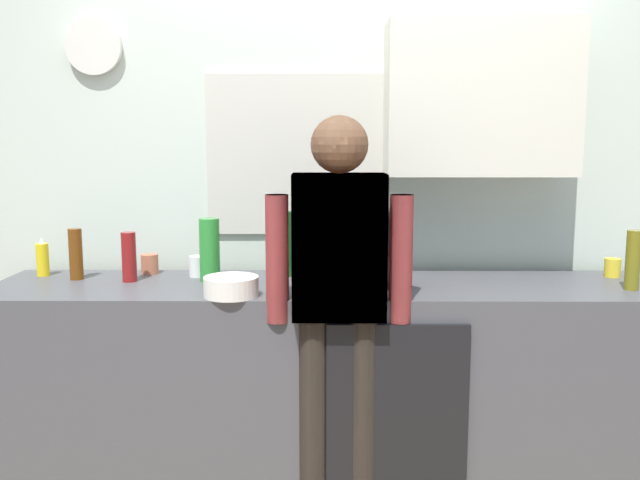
{
  "coord_description": "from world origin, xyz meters",
  "views": [
    {
      "loc": [
        -0.06,
        -2.6,
        1.51
      ],
      "look_at": [
        -0.08,
        0.25,
        1.09
      ],
      "focal_mm": 38.2,
      "sensor_mm": 36.0,
      "label": 1
    }
  ],
  "objects_px": {
    "bottle_olive_oil": "(633,260)",
    "bottle_dark_sauce": "(381,257)",
    "person_at_sink": "(339,285)",
    "coffee_maker": "(380,251)",
    "dish_soap": "(43,259)",
    "person_guest": "(339,285)",
    "bottle_green_wine": "(285,244)",
    "bottle_red_vinegar": "(129,257)",
    "cup_terracotta_mug": "(150,264)",
    "mixing_bowl": "(231,286)",
    "bottle_amber_beer": "(76,254)",
    "bottle_clear_soda": "(210,250)",
    "cup_white_mug": "(198,266)",
    "cup_yellow_cup": "(612,268)"
  },
  "relations": [
    {
      "from": "bottle_olive_oil",
      "to": "person_at_sink",
      "type": "bearing_deg",
      "value": -170.86
    },
    {
      "from": "bottle_olive_oil",
      "to": "bottle_dark_sauce",
      "type": "bearing_deg",
      "value": 164.74
    },
    {
      "from": "bottle_dark_sauce",
      "to": "cup_yellow_cup",
      "type": "relative_size",
      "value": 2.12
    },
    {
      "from": "cup_yellow_cup",
      "to": "dish_soap",
      "type": "bearing_deg",
      "value": 179.82
    },
    {
      "from": "bottle_red_vinegar",
      "to": "dish_soap",
      "type": "xyz_separation_m",
      "value": [
        -0.43,
        0.12,
        -0.03
      ]
    },
    {
      "from": "bottle_green_wine",
      "to": "cup_yellow_cup",
      "type": "xyz_separation_m",
      "value": [
        1.5,
        -0.01,
        -0.11
      ]
    },
    {
      "from": "bottle_green_wine",
      "to": "person_guest",
      "type": "relative_size",
      "value": 0.19
    },
    {
      "from": "cup_terracotta_mug",
      "to": "mixing_bowl",
      "type": "relative_size",
      "value": 0.42
    },
    {
      "from": "bottle_olive_oil",
      "to": "bottle_amber_beer",
      "type": "bearing_deg",
      "value": 175.28
    },
    {
      "from": "bottle_olive_oil",
      "to": "mixing_bowl",
      "type": "relative_size",
      "value": 1.14
    },
    {
      "from": "bottle_clear_soda",
      "to": "bottle_red_vinegar",
      "type": "bearing_deg",
      "value": -178.21
    },
    {
      "from": "cup_terracotta_mug",
      "to": "person_at_sink",
      "type": "relative_size",
      "value": 0.06
    },
    {
      "from": "coffee_maker",
      "to": "cup_terracotta_mug",
      "type": "height_order",
      "value": "coffee_maker"
    },
    {
      "from": "coffee_maker",
      "to": "person_at_sink",
      "type": "relative_size",
      "value": 0.21
    },
    {
      "from": "dish_soap",
      "to": "person_at_sink",
      "type": "distance_m",
      "value": 1.43
    },
    {
      "from": "coffee_maker",
      "to": "person_guest",
      "type": "height_order",
      "value": "person_guest"
    },
    {
      "from": "bottle_green_wine",
      "to": "person_at_sink",
      "type": "distance_m",
      "value": 0.54
    },
    {
      "from": "person_guest",
      "to": "dish_soap",
      "type": "bearing_deg",
      "value": -42.31
    },
    {
      "from": "bottle_olive_oil",
      "to": "person_guest",
      "type": "bearing_deg",
      "value": -170.86
    },
    {
      "from": "bottle_clear_soda",
      "to": "bottle_olive_oil",
      "type": "distance_m",
      "value": 1.8
    },
    {
      "from": "bottle_amber_beer",
      "to": "cup_yellow_cup",
      "type": "relative_size",
      "value": 2.71
    },
    {
      "from": "bottle_dark_sauce",
      "to": "person_guest",
      "type": "height_order",
      "value": "person_guest"
    },
    {
      "from": "bottle_amber_beer",
      "to": "cup_terracotta_mug",
      "type": "relative_size",
      "value": 2.5
    },
    {
      "from": "cup_terracotta_mug",
      "to": "coffee_maker",
      "type": "bearing_deg",
      "value": -12.09
    },
    {
      "from": "coffee_maker",
      "to": "bottle_red_vinegar",
      "type": "xyz_separation_m",
      "value": [
        -1.1,
        0.05,
        -0.04
      ]
    },
    {
      "from": "mixing_bowl",
      "to": "bottle_red_vinegar",
      "type": "bearing_deg",
      "value": 149.58
    },
    {
      "from": "bottle_amber_beer",
      "to": "bottle_dark_sauce",
      "type": "xyz_separation_m",
      "value": [
        1.37,
        0.08,
        -0.03
      ]
    },
    {
      "from": "bottle_green_wine",
      "to": "dish_soap",
      "type": "height_order",
      "value": "bottle_green_wine"
    },
    {
      "from": "coffee_maker",
      "to": "person_guest",
      "type": "xyz_separation_m",
      "value": [
        -0.18,
        -0.3,
        -0.09
      ]
    },
    {
      "from": "bottle_clear_soda",
      "to": "bottle_green_wine",
      "type": "height_order",
      "value": "bottle_green_wine"
    },
    {
      "from": "bottle_amber_beer",
      "to": "bottle_red_vinegar",
      "type": "xyz_separation_m",
      "value": [
        0.25,
        -0.04,
        -0.01
      ]
    },
    {
      "from": "bottle_green_wine",
      "to": "bottle_red_vinegar",
      "type": "relative_size",
      "value": 1.36
    },
    {
      "from": "coffee_maker",
      "to": "cup_terracotta_mug",
      "type": "relative_size",
      "value": 3.59
    },
    {
      "from": "person_guest",
      "to": "bottle_amber_beer",
      "type": "bearing_deg",
      "value": -41.64
    },
    {
      "from": "bottle_amber_beer",
      "to": "bottle_clear_soda",
      "type": "bearing_deg",
      "value": -3.09
    },
    {
      "from": "mixing_bowl",
      "to": "dish_soap",
      "type": "bearing_deg",
      "value": 156.02
    },
    {
      "from": "bottle_olive_oil",
      "to": "bottle_dark_sauce",
      "type": "xyz_separation_m",
      "value": [
        -1.03,
        0.28,
        -0.03
      ]
    },
    {
      "from": "bottle_amber_beer",
      "to": "cup_white_mug",
      "type": "xyz_separation_m",
      "value": [
        0.53,
        0.07,
        -0.07
      ]
    },
    {
      "from": "bottle_dark_sauce",
      "to": "bottle_clear_soda",
      "type": "bearing_deg",
      "value": -171.48
    },
    {
      "from": "bottle_amber_beer",
      "to": "dish_soap",
      "type": "xyz_separation_m",
      "value": [
        -0.18,
        0.08,
        -0.04
      ]
    },
    {
      "from": "mixing_bowl",
      "to": "coffee_maker",
      "type": "bearing_deg",
      "value": 21.16
    },
    {
      "from": "bottle_clear_soda",
      "to": "person_at_sink",
      "type": "xyz_separation_m",
      "value": [
        0.56,
        -0.36,
        -0.08
      ]
    },
    {
      "from": "bottle_red_vinegar",
      "to": "cup_terracotta_mug",
      "type": "xyz_separation_m",
      "value": [
        0.04,
        0.18,
        -0.06
      ]
    },
    {
      "from": "coffee_maker",
      "to": "dish_soap",
      "type": "xyz_separation_m",
      "value": [
        -1.54,
        0.17,
        -0.07
      ]
    },
    {
      "from": "bottle_clear_soda",
      "to": "bottle_red_vinegar",
      "type": "distance_m",
      "value": 0.36
    },
    {
      "from": "bottle_clear_soda",
      "to": "bottle_olive_oil",
      "type": "xyz_separation_m",
      "value": [
        1.79,
        -0.17,
        -0.02
      ]
    },
    {
      "from": "bottle_dark_sauce",
      "to": "cup_yellow_cup",
      "type": "distance_m",
      "value": 1.06
    },
    {
      "from": "bottle_red_vinegar",
      "to": "person_guest",
      "type": "relative_size",
      "value": 0.14
    },
    {
      "from": "bottle_dark_sauce",
      "to": "bottle_red_vinegar",
      "type": "relative_size",
      "value": 0.82
    },
    {
      "from": "cup_white_mug",
      "to": "cup_yellow_cup",
      "type": "bearing_deg",
      "value": 0.14
    }
  ]
}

